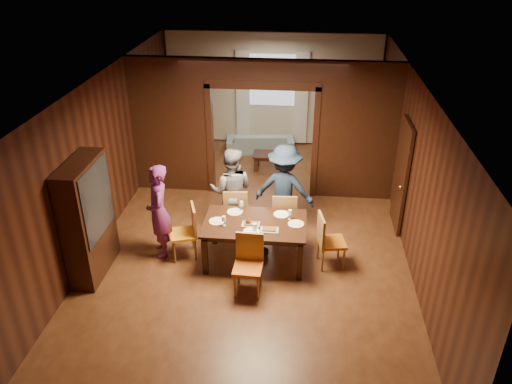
# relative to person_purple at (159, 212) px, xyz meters

# --- Properties ---
(floor) EXTENTS (9.00, 9.00, 0.00)m
(floor) POSITION_rel_person_purple_xyz_m (1.55, 0.90, -0.85)
(floor) COLOR #492514
(floor) RESTS_ON ground
(ceiling) EXTENTS (5.50, 9.00, 0.02)m
(ceiling) POSITION_rel_person_purple_xyz_m (1.55, 0.90, 2.05)
(ceiling) COLOR silver
(ceiling) RESTS_ON room_walls
(room_walls) EXTENTS (5.52, 9.01, 2.90)m
(room_walls) POSITION_rel_person_purple_xyz_m (1.55, 2.78, 0.66)
(room_walls) COLOR black
(room_walls) RESTS_ON floor
(person_purple) EXTENTS (0.59, 0.72, 1.70)m
(person_purple) POSITION_rel_person_purple_xyz_m (0.00, 0.00, 0.00)
(person_purple) COLOR #652261
(person_purple) RESTS_ON floor
(person_grey) EXTENTS (0.83, 0.65, 1.69)m
(person_grey) POSITION_rel_person_purple_xyz_m (1.13, 0.87, -0.01)
(person_grey) COLOR slate
(person_grey) RESTS_ON floor
(person_navy) EXTENTS (1.21, 0.82, 1.72)m
(person_navy) POSITION_rel_person_purple_xyz_m (2.09, 1.02, 0.01)
(person_navy) COLOR #18263E
(person_navy) RESTS_ON floor
(sofa) EXTENTS (1.78, 0.85, 0.50)m
(sofa) POSITION_rel_person_purple_xyz_m (1.30, 4.75, -0.60)
(sofa) COLOR #819EAA
(sofa) RESTS_ON floor
(serving_bowl) EXTENTS (0.37, 0.37, 0.09)m
(serving_bowl) POSITION_rel_person_purple_xyz_m (1.71, 0.06, -0.04)
(serving_bowl) COLOR black
(serving_bowl) RESTS_ON dining_table
(dining_table) EXTENTS (1.72, 1.07, 0.76)m
(dining_table) POSITION_rel_person_purple_xyz_m (1.66, -0.05, -0.47)
(dining_table) COLOR black
(dining_table) RESTS_ON floor
(coffee_table) EXTENTS (0.80, 0.50, 0.40)m
(coffee_table) POSITION_rel_person_purple_xyz_m (1.64, 3.67, -0.65)
(coffee_table) COLOR black
(coffee_table) RESTS_ON floor
(chair_left) EXTENTS (0.56, 0.56, 0.97)m
(chair_left) POSITION_rel_person_purple_xyz_m (0.41, -0.04, -0.36)
(chair_left) COLOR orange
(chair_left) RESTS_ON floor
(chair_right) EXTENTS (0.52, 0.52, 0.97)m
(chair_right) POSITION_rel_person_purple_xyz_m (2.96, -0.05, -0.36)
(chair_right) COLOR #C36512
(chair_right) RESTS_ON floor
(chair_far_l) EXTENTS (0.48, 0.48, 0.97)m
(chair_far_l) POSITION_rel_person_purple_xyz_m (1.22, 0.81, -0.36)
(chair_far_l) COLOR #E84F15
(chair_far_l) RESTS_ON floor
(chair_far_r) EXTENTS (0.47, 0.47, 0.97)m
(chair_far_r) POSITION_rel_person_purple_xyz_m (2.11, 0.73, -0.36)
(chair_far_r) COLOR orange
(chair_far_r) RESTS_ON floor
(chair_near) EXTENTS (0.46, 0.46, 0.97)m
(chair_near) POSITION_rel_person_purple_xyz_m (1.63, -0.90, -0.36)
(chair_near) COLOR #CD5C13
(chair_near) RESTS_ON floor
(hutch) EXTENTS (0.40, 1.20, 2.00)m
(hutch) POSITION_rel_person_purple_xyz_m (-0.98, -0.60, 0.15)
(hutch) COLOR black
(hutch) RESTS_ON floor
(door_right) EXTENTS (0.06, 0.90, 2.10)m
(door_right) POSITION_rel_person_purple_xyz_m (4.25, 1.40, 0.20)
(door_right) COLOR black
(door_right) RESTS_ON floor
(window_far) EXTENTS (1.20, 0.03, 1.30)m
(window_far) POSITION_rel_person_purple_xyz_m (1.55, 5.34, 0.85)
(window_far) COLOR silver
(window_far) RESTS_ON back_wall
(curtain_left) EXTENTS (0.35, 0.06, 2.40)m
(curtain_left) POSITION_rel_person_purple_xyz_m (0.80, 5.30, 0.40)
(curtain_left) COLOR white
(curtain_left) RESTS_ON back_wall
(curtain_right) EXTENTS (0.35, 0.06, 2.40)m
(curtain_right) POSITION_rel_person_purple_xyz_m (2.30, 5.30, 0.40)
(curtain_right) COLOR white
(curtain_right) RESTS_ON back_wall
(plate_left) EXTENTS (0.27, 0.27, 0.01)m
(plate_left) POSITION_rel_person_purple_xyz_m (1.02, -0.08, -0.08)
(plate_left) COLOR silver
(plate_left) RESTS_ON dining_table
(plate_far_l) EXTENTS (0.27, 0.27, 0.01)m
(plate_far_l) POSITION_rel_person_purple_xyz_m (1.27, 0.26, -0.08)
(plate_far_l) COLOR silver
(plate_far_l) RESTS_ON dining_table
(plate_far_r) EXTENTS (0.27, 0.27, 0.01)m
(plate_far_r) POSITION_rel_person_purple_xyz_m (2.08, 0.26, -0.08)
(plate_far_r) COLOR white
(plate_far_r) RESTS_ON dining_table
(plate_right) EXTENTS (0.27, 0.27, 0.01)m
(plate_right) POSITION_rel_person_purple_xyz_m (2.34, -0.03, -0.08)
(plate_right) COLOR silver
(plate_right) RESTS_ON dining_table
(plate_near) EXTENTS (0.27, 0.27, 0.01)m
(plate_near) POSITION_rel_person_purple_xyz_m (1.63, -0.34, -0.08)
(plate_near) COLOR silver
(plate_near) RESTS_ON dining_table
(platter_a) EXTENTS (0.30, 0.20, 0.04)m
(platter_a) POSITION_rel_person_purple_xyz_m (1.60, -0.12, -0.07)
(platter_a) COLOR gray
(platter_a) RESTS_ON dining_table
(platter_b) EXTENTS (0.30, 0.20, 0.04)m
(platter_b) POSITION_rel_person_purple_xyz_m (1.92, -0.27, -0.07)
(platter_b) COLOR gray
(platter_b) RESTS_ON dining_table
(wineglass_left) EXTENTS (0.08, 0.08, 0.18)m
(wineglass_left) POSITION_rel_person_purple_xyz_m (1.16, -0.20, 0.00)
(wineglass_left) COLOR silver
(wineglass_left) RESTS_ON dining_table
(wineglass_far) EXTENTS (0.08, 0.08, 0.18)m
(wineglass_far) POSITION_rel_person_purple_xyz_m (1.38, 0.33, 0.00)
(wineglass_far) COLOR white
(wineglass_far) RESTS_ON dining_table
(wineglass_right) EXTENTS (0.08, 0.08, 0.18)m
(wineglass_right) POSITION_rel_person_purple_xyz_m (2.24, 0.12, 0.00)
(wineglass_right) COLOR white
(wineglass_right) RESTS_ON dining_table
(tumbler) EXTENTS (0.07, 0.07, 0.14)m
(tumbler) POSITION_rel_person_purple_xyz_m (1.68, -0.31, -0.02)
(tumbler) COLOR white
(tumbler) RESTS_ON dining_table
(condiment_jar) EXTENTS (0.08, 0.08, 0.11)m
(condiment_jar) POSITION_rel_person_purple_xyz_m (1.55, -0.12, -0.03)
(condiment_jar) COLOR #472910
(condiment_jar) RESTS_ON dining_table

